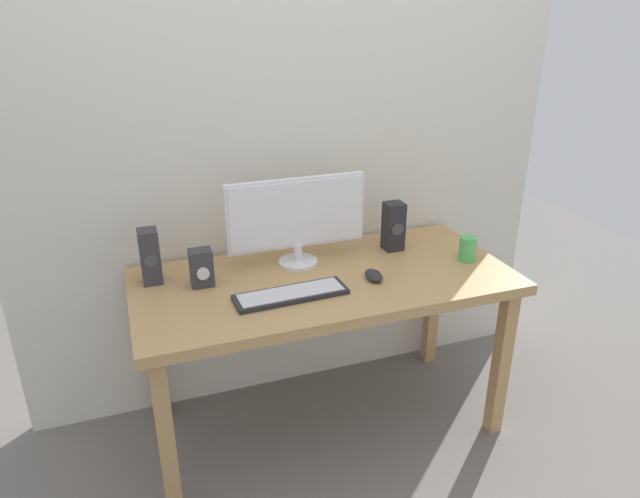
% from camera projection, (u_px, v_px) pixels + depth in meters
% --- Properties ---
extents(ground_plane, '(6.00, 6.00, 0.00)m').
position_uv_depth(ground_plane, '(324.00, 422.00, 2.56)').
color(ground_plane, slate).
extents(wall_back, '(2.42, 0.04, 3.00)m').
position_uv_depth(wall_back, '(292.00, 61.00, 2.30)').
color(wall_back, silver).
rests_on(wall_back, ground_plane).
extents(desk, '(1.49, 0.69, 0.72)m').
position_uv_depth(desk, '(324.00, 295.00, 2.31)').
color(desk, tan).
rests_on(desk, ground_plane).
extents(monitor, '(0.57, 0.16, 0.36)m').
position_uv_depth(monitor, '(297.00, 218.00, 2.31)').
color(monitor, silver).
rests_on(monitor, desk).
extents(keyboard_primary, '(0.43, 0.15, 0.02)m').
position_uv_depth(keyboard_primary, '(291.00, 294.00, 2.11)').
color(keyboard_primary, '#232328').
rests_on(keyboard_primary, desk).
extents(mouse, '(0.06, 0.10, 0.03)m').
position_uv_depth(mouse, '(374.00, 275.00, 2.24)').
color(mouse, '#232328').
rests_on(mouse, desk).
extents(speaker_right, '(0.08, 0.08, 0.21)m').
position_uv_depth(speaker_right, '(393.00, 226.00, 2.48)').
color(speaker_right, '#232328').
rests_on(speaker_right, desk).
extents(speaker_left, '(0.07, 0.09, 0.22)m').
position_uv_depth(speaker_left, '(150.00, 256.00, 2.19)').
color(speaker_left, '#333338').
rests_on(speaker_left, desk).
extents(audio_controller, '(0.08, 0.08, 0.15)m').
position_uv_depth(audio_controller, '(201.00, 268.00, 2.18)').
color(audio_controller, '#333338').
rests_on(audio_controller, desk).
extents(coffee_mug, '(0.07, 0.07, 0.10)m').
position_uv_depth(coffee_mug, '(468.00, 249.00, 2.40)').
color(coffee_mug, '#4CB259').
rests_on(coffee_mug, desk).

